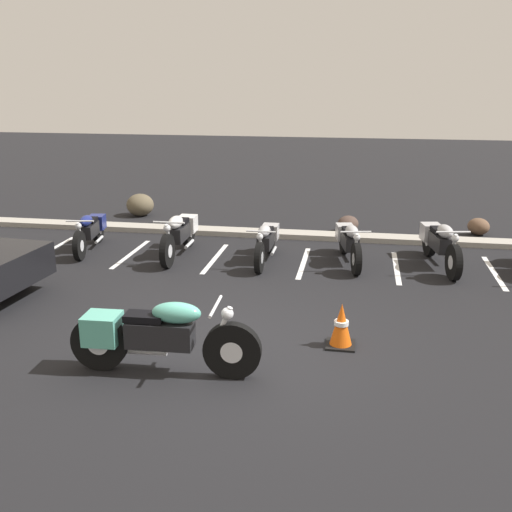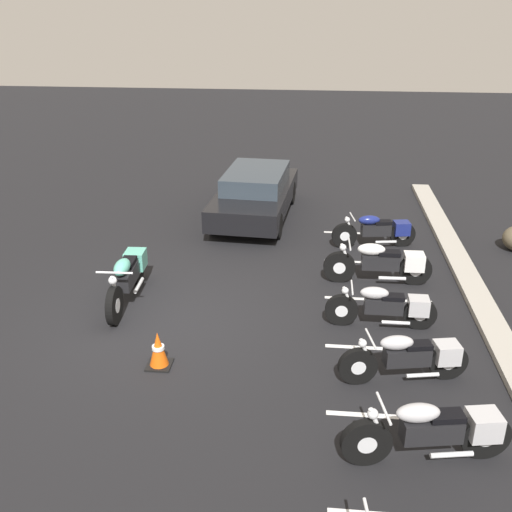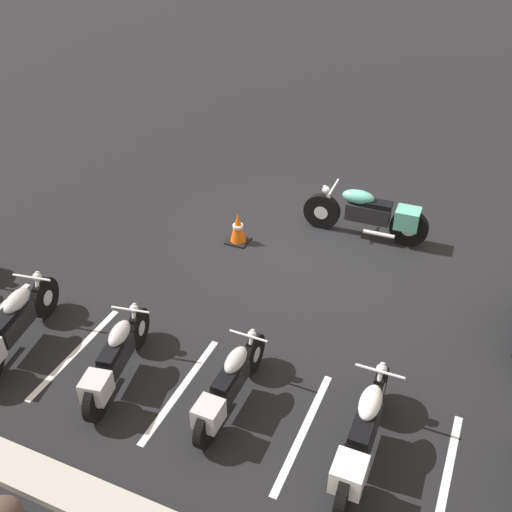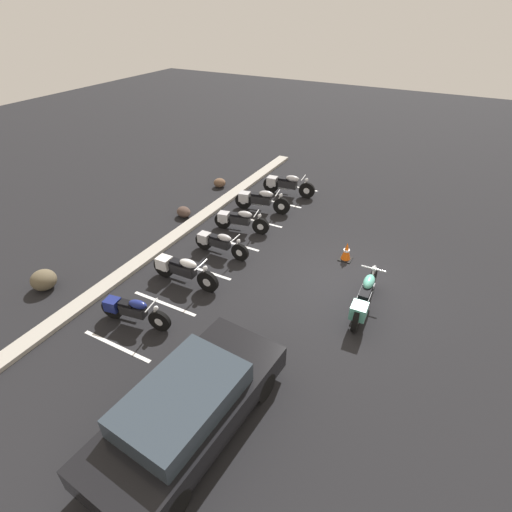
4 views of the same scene
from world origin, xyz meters
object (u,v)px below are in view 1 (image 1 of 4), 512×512
(landscape_rock_2, at_px, (140,205))
(motorcycle_teal_featured, at_px, (155,335))
(parked_bike_4, at_px, (440,242))
(landscape_rock_0, at_px, (478,226))
(traffic_cone, at_px, (341,326))
(landscape_rock_1, at_px, (348,224))
(parked_bike_3, at_px, (349,241))
(parked_bike_2, at_px, (266,241))
(parked_bike_0, at_px, (90,230))
(parked_bike_1, at_px, (180,233))

(landscape_rock_2, bearing_deg, motorcycle_teal_featured, -68.38)
(parked_bike_4, height_order, landscape_rock_0, parked_bike_4)
(motorcycle_teal_featured, relative_size, landscape_rock_0, 4.61)
(traffic_cone, bearing_deg, landscape_rock_1, 90.68)
(parked_bike_3, height_order, traffic_cone, parked_bike_3)
(landscape_rock_2, distance_m, traffic_cone, 9.12)
(parked_bike_2, xyz_separation_m, traffic_cone, (1.63, -3.77, -0.13))
(parked_bike_0, distance_m, landscape_rock_2, 3.27)
(parked_bike_0, height_order, landscape_rock_0, parked_bike_0)
(parked_bike_3, bearing_deg, landscape_rock_0, 121.56)
(landscape_rock_2, bearing_deg, parked_bike_3, -30.18)
(parked_bike_4, distance_m, landscape_rock_2, 7.98)
(parked_bike_3, distance_m, traffic_cone, 3.98)
(motorcycle_teal_featured, height_order, parked_bike_1, motorcycle_teal_featured)
(motorcycle_teal_featured, bearing_deg, parked_bike_3, 64.14)
(parked_bike_0, relative_size, parked_bike_2, 1.00)
(landscape_rock_0, relative_size, landscape_rock_1, 0.89)
(parked_bike_0, bearing_deg, landscape_rock_2, 172.74)
(landscape_rock_1, distance_m, landscape_rock_2, 5.56)
(parked_bike_1, bearing_deg, parked_bike_0, -93.04)
(parked_bike_1, xyz_separation_m, traffic_cone, (3.46, -3.88, -0.18))
(landscape_rock_0, bearing_deg, landscape_rock_2, 176.33)
(motorcycle_teal_featured, height_order, parked_bike_3, motorcycle_teal_featured)
(landscape_rock_0, bearing_deg, parked_bike_0, -162.10)
(motorcycle_teal_featured, relative_size, traffic_cone, 3.89)
(parked_bike_0, xyz_separation_m, landscape_rock_2, (-0.10, 3.26, -0.13))
(parked_bike_1, height_order, traffic_cone, parked_bike_1)
(parked_bike_1, height_order, landscape_rock_2, parked_bike_1)
(parked_bike_2, relative_size, landscape_rock_2, 2.78)
(parked_bike_3, xyz_separation_m, traffic_cone, (-0.00, -3.97, -0.14))
(landscape_rock_1, bearing_deg, parked_bike_0, -155.87)
(landscape_rock_0, bearing_deg, parked_bike_4, -114.59)
(landscape_rock_1, bearing_deg, motorcycle_teal_featured, -106.05)
(landscape_rock_1, bearing_deg, landscape_rock_2, 171.23)
(parked_bike_0, xyz_separation_m, traffic_cone, (5.47, -3.95, -0.13))
(parked_bike_0, relative_size, landscape_rock_1, 3.39)
(motorcycle_teal_featured, height_order, landscape_rock_0, motorcycle_teal_featured)
(parked_bike_2, bearing_deg, motorcycle_teal_featured, -6.80)
(parked_bike_4, relative_size, traffic_cone, 3.55)
(parked_bike_3, bearing_deg, parked_bike_0, -100.73)
(parked_bike_0, relative_size, parked_bike_4, 0.91)
(parked_bike_3, bearing_deg, landscape_rock_1, 170.96)
(parked_bike_1, distance_m, landscape_rock_1, 4.21)
(parked_bike_1, bearing_deg, parked_bike_2, 85.76)
(landscape_rock_2, bearing_deg, parked_bike_2, -41.16)
(parked_bike_0, relative_size, landscape_rock_2, 2.79)
(landscape_rock_0, distance_m, landscape_rock_2, 8.53)
(parked_bike_3, relative_size, traffic_cone, 3.27)
(parked_bike_2, height_order, parked_bike_4, parked_bike_4)
(landscape_rock_1, xyz_separation_m, landscape_rock_2, (-5.50, 0.85, 0.09))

